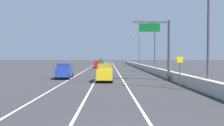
# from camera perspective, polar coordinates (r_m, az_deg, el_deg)

# --- Properties ---
(ground_plane) EXTENTS (320.00, 320.00, 0.00)m
(ground_plane) POSITION_cam_1_polar(r_m,az_deg,el_deg) (71.58, -0.59, -0.91)
(ground_plane) COLOR #2D2D30
(lane_stripe_left) EXTENTS (0.16, 130.00, 0.00)m
(lane_stripe_left) POSITION_cam_1_polar(r_m,az_deg,el_deg) (62.80, -5.57, -1.25)
(lane_stripe_left) COLOR silver
(lane_stripe_left) RESTS_ON ground_plane
(lane_stripe_center) EXTENTS (0.16, 130.00, 0.00)m
(lane_stripe_center) POSITION_cam_1_polar(r_m,az_deg,el_deg) (62.61, -2.38, -1.25)
(lane_stripe_center) COLOR silver
(lane_stripe_center) RESTS_ON ground_plane
(lane_stripe_right) EXTENTS (0.16, 130.00, 0.00)m
(lane_stripe_right) POSITION_cam_1_polar(r_m,az_deg,el_deg) (62.62, 0.83, -1.25)
(lane_stripe_right) COLOR silver
(lane_stripe_right) RESTS_ON ground_plane
(jersey_barrier_right) EXTENTS (0.60, 120.00, 1.10)m
(jersey_barrier_right) POSITION_cam_1_polar(r_m,az_deg,el_deg) (48.27, 8.85, -1.43)
(jersey_barrier_right) COLOR #B2ADA3
(jersey_barrier_right) RESTS_ON ground_plane
(overhead_sign_gantry) EXTENTS (4.68, 0.36, 7.50)m
(overhead_sign_gantry) POSITION_cam_1_polar(r_m,az_deg,el_deg) (30.40, 12.11, 4.73)
(overhead_sign_gantry) COLOR #47474C
(overhead_sign_gantry) RESTS_ON ground_plane
(speed_advisory_sign) EXTENTS (0.60, 0.11, 3.00)m
(speed_advisory_sign) POSITION_cam_1_polar(r_m,az_deg,el_deg) (25.15, 15.89, -1.37)
(speed_advisory_sign) COLOR #4C4C51
(speed_advisory_sign) RESTS_ON ground_plane
(lamp_post_right_near) EXTENTS (2.14, 0.44, 9.53)m
(lamp_post_right_near) POSITION_cam_1_polar(r_m,az_deg,el_deg) (22.08, 21.40, 7.93)
(lamp_post_right_near) COLOR #4C4C51
(lamp_post_right_near) RESTS_ON ground_plane
(lamp_post_right_second) EXTENTS (2.14, 0.44, 9.53)m
(lamp_post_right_second) POSITION_cam_1_polar(r_m,az_deg,el_deg) (45.90, 9.88, 4.60)
(lamp_post_right_second) COLOR #4C4C51
(lamp_post_right_second) RESTS_ON ground_plane
(lamp_post_right_third) EXTENTS (2.14, 0.44, 9.53)m
(lamp_post_right_third) POSITION_cam_1_polar(r_m,az_deg,el_deg) (70.36, 6.32, 3.52)
(lamp_post_right_third) COLOR #4C4C51
(lamp_post_right_third) RESTS_ON ground_plane
(car_yellow_0) EXTENTS (1.95, 4.50, 2.15)m
(car_yellow_0) POSITION_cam_1_polar(r_m,az_deg,el_deg) (28.71, -1.68, -2.36)
(car_yellow_0) COLOR gold
(car_yellow_0) RESTS_ON ground_plane
(car_green_1) EXTENTS (1.84, 4.63, 2.10)m
(car_green_1) POSITION_cam_1_polar(r_m,az_deg,el_deg) (101.35, -2.68, 0.38)
(car_green_1) COLOR #196033
(car_green_1) RESTS_ON ground_plane
(car_red_2) EXTENTS (1.90, 4.14, 1.96)m
(car_red_2) POSITION_cam_1_polar(r_m,az_deg,el_deg) (64.64, -3.51, -0.30)
(car_red_2) COLOR red
(car_red_2) RESTS_ON ground_plane
(car_gray_3) EXTENTS (1.97, 4.34, 1.87)m
(car_gray_3) POSITION_cam_1_polar(r_m,az_deg,el_deg) (91.86, -0.95, 0.20)
(car_gray_3) COLOR slate
(car_gray_3) RESTS_ON ground_plane
(car_blue_4) EXTENTS (2.04, 4.66, 2.11)m
(car_blue_4) POSITION_cam_1_polar(r_m,az_deg,el_deg) (33.51, -11.27, -1.86)
(car_blue_4) COLOR #1E389E
(car_blue_4) RESTS_ON ground_plane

